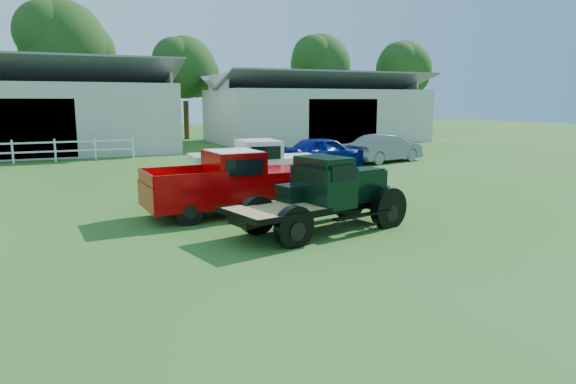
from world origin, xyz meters
name	(u,v)px	position (x,y,z in m)	size (l,w,h in m)	color
ground	(302,248)	(0.00, 0.00, 0.00)	(120.00, 120.00, 0.00)	#2C6115
shed_left	(17,107)	(-7.00, 26.00, 2.80)	(18.80, 10.20, 5.60)	#B0B0B0
shed_right	(316,108)	(14.00, 27.00, 2.60)	(16.80, 9.20, 5.20)	#B0B0B0
tree_b	(65,67)	(-4.00, 34.00, 5.75)	(6.90, 6.90, 11.50)	#255213
tree_c	(185,84)	(5.00, 33.00, 4.50)	(5.40, 5.40, 9.00)	#255213
tree_d	(320,81)	(18.00, 34.00, 5.00)	(6.00, 6.00, 10.00)	#255213
tree_e	(403,84)	(26.00, 32.00, 4.75)	(5.70, 5.70, 9.50)	#255213
vintage_flatbed	(321,194)	(1.09, 1.21, 0.92)	(4.67, 1.85, 1.85)	black
red_pickup	(231,182)	(-0.34, 4.01, 0.92)	(5.02, 1.93, 1.83)	#B60305
white_pickup	(256,166)	(1.64, 7.25, 0.89)	(4.86, 1.88, 1.78)	white
misc_car_blue	(325,152)	(7.09, 12.33, 0.74)	(1.74, 4.33, 1.47)	navy
misc_car_grey	(386,148)	(10.90, 12.68, 0.72)	(1.52, 4.37, 1.44)	slate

